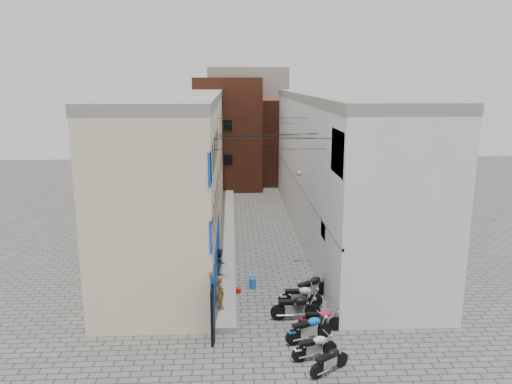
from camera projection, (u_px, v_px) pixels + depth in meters
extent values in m
plane|color=#595653|center=(277.00, 332.00, 19.86)|extent=(90.00, 90.00, 0.00)
cube|color=gray|center=(227.00, 232.00, 32.40)|extent=(0.90, 26.00, 0.25)
cube|color=beige|center=(180.00, 170.00, 31.34)|extent=(5.00, 26.00, 8.50)
cube|color=tan|center=(219.00, 174.00, 31.52)|extent=(0.10, 26.00, 0.80)
cube|color=#0C44BC|center=(216.00, 259.00, 24.22)|extent=(0.12, 10.20, 2.40)
cube|color=#0C44BC|center=(214.00, 179.00, 23.34)|extent=(0.10, 10.20, 4.00)
cube|color=gray|center=(177.00, 98.00, 30.35)|extent=(5.10, 26.00, 0.50)
cube|color=black|center=(212.00, 313.00, 19.11)|extent=(0.10, 1.20, 2.20)
cube|color=silver|center=(337.00, 169.00, 31.83)|extent=(5.00, 26.00, 8.50)
cube|color=#0C44BC|center=(339.00, 152.00, 19.90)|extent=(0.10, 2.40, 1.80)
cube|color=white|center=(324.00, 230.00, 23.22)|extent=(0.08, 1.00, 0.70)
cylinder|color=#B2B2B7|center=(307.00, 172.00, 25.63)|extent=(0.80, 0.06, 0.06)
sphere|color=#B2B2B7|center=(299.00, 174.00, 25.64)|extent=(0.28, 0.28, 0.28)
cube|color=gray|center=(340.00, 97.00, 30.83)|extent=(5.10, 26.00, 0.50)
cube|color=gray|center=(298.00, 182.00, 31.90)|extent=(0.10, 26.00, 0.12)
cube|color=brown|center=(228.00, 133.00, 45.93)|extent=(6.00, 6.00, 10.00)
cube|color=brown|center=(280.00, 141.00, 48.34)|extent=(5.00, 6.00, 8.00)
cube|color=gray|center=(248.00, 122.00, 51.76)|extent=(8.00, 5.00, 11.00)
cube|color=black|center=(251.00, 179.00, 44.14)|extent=(2.00, 0.30, 2.40)
cylinder|color=black|center=(274.00, 139.00, 20.15)|extent=(5.20, 0.02, 0.02)
cylinder|color=black|center=(270.00, 149.00, 22.25)|extent=(5.20, 0.02, 0.02)
cylinder|color=black|center=(266.00, 134.00, 24.60)|extent=(5.20, 0.02, 0.02)
cylinder|color=black|center=(263.00, 118.00, 26.90)|extent=(5.20, 0.02, 0.02)
cylinder|color=black|center=(260.00, 136.00, 30.11)|extent=(5.20, 0.02, 0.02)
cylinder|color=black|center=(257.00, 123.00, 32.92)|extent=(5.20, 0.02, 0.02)
cylinder|color=black|center=(268.00, 136.00, 23.12)|extent=(5.65, 2.07, 0.02)
cylinder|color=black|center=(264.00, 137.00, 26.13)|extent=(5.80, 1.58, 0.02)
imported|color=brown|center=(220.00, 292.00, 21.24)|extent=(0.56, 0.65, 1.50)
imported|color=#374152|center=(220.00, 262.00, 24.75)|extent=(0.59, 0.74, 1.44)
cylinder|color=blue|center=(253.00, 283.00, 24.02)|extent=(0.39, 0.39, 0.50)
cylinder|color=blue|center=(252.00, 280.00, 24.29)|extent=(0.37, 0.37, 0.55)
cube|color=#A6160B|center=(237.00, 290.00, 23.54)|extent=(0.40, 0.32, 0.23)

